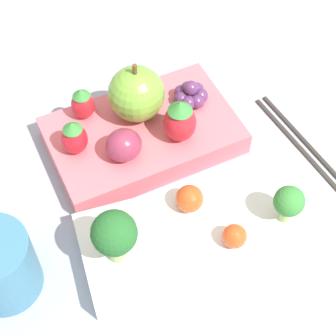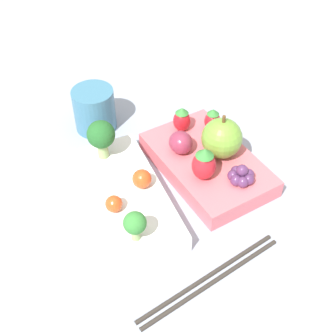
# 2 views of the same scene
# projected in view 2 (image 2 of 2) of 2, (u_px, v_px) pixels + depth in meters

# --- Properties ---
(ground_plane) EXTENTS (4.00, 4.00, 0.00)m
(ground_plane) POSITION_uv_depth(u_px,v_px,m) (162.00, 185.00, 0.68)
(ground_plane) COLOR #939EB2
(bento_box_savoury) EXTENTS (0.23, 0.13, 0.03)m
(bento_box_savoury) POSITION_uv_depth(u_px,v_px,m) (126.00, 197.00, 0.65)
(bento_box_savoury) COLOR white
(bento_box_savoury) RESTS_ON ground_plane
(bento_box_fruit) EXTENTS (0.20, 0.12, 0.03)m
(bento_box_fruit) POSITION_uv_depth(u_px,v_px,m) (207.00, 164.00, 0.70)
(bento_box_fruit) COLOR #DB6670
(bento_box_fruit) RESTS_ON ground_plane
(broccoli_floret_0) EXTENTS (0.03, 0.03, 0.04)m
(broccoli_floret_0) POSITION_uv_depth(u_px,v_px,m) (135.00, 224.00, 0.56)
(broccoli_floret_0) COLOR #93B770
(broccoli_floret_0) RESTS_ON bento_box_savoury
(broccoli_floret_1) EXTENTS (0.04, 0.04, 0.06)m
(broccoli_floret_1) POSITION_uv_depth(u_px,v_px,m) (101.00, 136.00, 0.66)
(broccoli_floret_1) COLOR #93B770
(broccoli_floret_1) RESTS_ON bento_box_savoury
(cherry_tomato_0) EXTENTS (0.03, 0.03, 0.03)m
(cherry_tomato_0) POSITION_uv_depth(u_px,v_px,m) (142.00, 179.00, 0.64)
(cherry_tomato_0) COLOR #DB4C1E
(cherry_tomato_0) RESTS_ON bento_box_savoury
(cherry_tomato_1) EXTENTS (0.02, 0.02, 0.02)m
(cherry_tomato_1) POSITION_uv_depth(u_px,v_px,m) (114.00, 204.00, 0.61)
(cherry_tomato_1) COLOR #DB4C1E
(cherry_tomato_1) RESTS_ON bento_box_savoury
(apple) EXTENTS (0.06, 0.06, 0.07)m
(apple) POSITION_uv_depth(u_px,v_px,m) (222.00, 138.00, 0.67)
(apple) COLOR #70A838
(apple) RESTS_ON bento_box_fruit
(strawberry_0) EXTENTS (0.03, 0.03, 0.04)m
(strawberry_0) POSITION_uv_depth(u_px,v_px,m) (182.00, 119.00, 0.72)
(strawberry_0) COLOR red
(strawberry_0) RESTS_ON bento_box_fruit
(strawberry_1) EXTENTS (0.03, 0.03, 0.05)m
(strawberry_1) POSITION_uv_depth(u_px,v_px,m) (204.00, 164.00, 0.64)
(strawberry_1) COLOR red
(strawberry_1) RESTS_ON bento_box_fruit
(strawberry_2) EXTENTS (0.03, 0.03, 0.04)m
(strawberry_2) POSITION_uv_depth(u_px,v_px,m) (213.00, 120.00, 0.72)
(strawberry_2) COLOR red
(strawberry_2) RESTS_ON bento_box_fruit
(plum) EXTENTS (0.04, 0.03, 0.03)m
(plum) POSITION_uv_depth(u_px,v_px,m) (181.00, 142.00, 0.68)
(plum) COLOR #892D47
(plum) RESTS_ON bento_box_fruit
(grape_cluster) EXTENTS (0.04, 0.04, 0.03)m
(grape_cluster) POSITION_uv_depth(u_px,v_px,m) (241.00, 175.00, 0.65)
(grape_cluster) COLOR #562D5B
(grape_cluster) RESTS_ON bento_box_fruit
(drinking_cup) EXTENTS (0.07, 0.07, 0.07)m
(drinking_cup) POSITION_uv_depth(u_px,v_px,m) (94.00, 110.00, 0.76)
(drinking_cup) COLOR teal
(drinking_cup) RESTS_ON ground_plane
(chopsticks_pair) EXTENTS (0.03, 0.21, 0.01)m
(chopsticks_pair) POSITION_uv_depth(u_px,v_px,m) (210.00, 278.00, 0.57)
(chopsticks_pair) COLOR #332D28
(chopsticks_pair) RESTS_ON ground_plane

